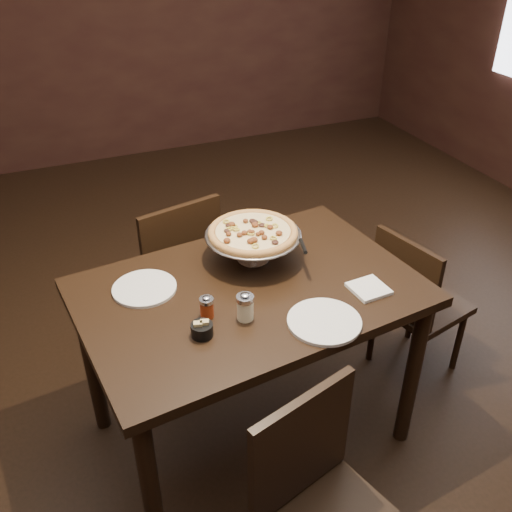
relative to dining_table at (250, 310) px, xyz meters
name	(u,v)px	position (x,y,z in m)	size (l,w,h in m)	color
room	(274,136)	(0.15, 0.11, 0.68)	(6.04, 7.04, 2.84)	black
dining_table	(250,310)	(0.00, 0.00, 0.00)	(1.42, 1.02, 0.83)	black
pizza_stand	(253,232)	(0.09, 0.18, 0.25)	(0.41, 0.41, 0.17)	#B3B4BA
parmesan_shaker	(245,307)	(-0.09, -0.17, 0.16)	(0.07, 0.07, 0.11)	#F7EFC0
pepper_flake_shaker	(207,307)	(-0.21, -0.11, 0.15)	(0.05, 0.05, 0.09)	maroon
packet_caddy	(202,329)	(-0.26, -0.20, 0.14)	(0.08, 0.08, 0.06)	black
napkin_stack	(369,289)	(0.43, -0.20, 0.12)	(0.14, 0.14, 0.01)	white
plate_left	(144,288)	(-0.39, 0.15, 0.12)	(0.25, 0.25, 0.01)	white
plate_near	(324,322)	(0.17, -0.31, 0.12)	(0.27, 0.27, 0.01)	white
serving_spatula	(303,247)	(0.24, 0.01, 0.24)	(0.12, 0.12, 0.02)	#B3B4BA
chair_far	(173,269)	(-0.13, 0.73, -0.22)	(0.51, 0.51, 0.92)	black
chair_near	(323,507)	(-0.06, -0.77, -0.24)	(0.51, 0.51, 0.89)	black
chair_side	(414,300)	(0.91, 0.07, -0.27)	(0.46, 0.46, 0.83)	black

